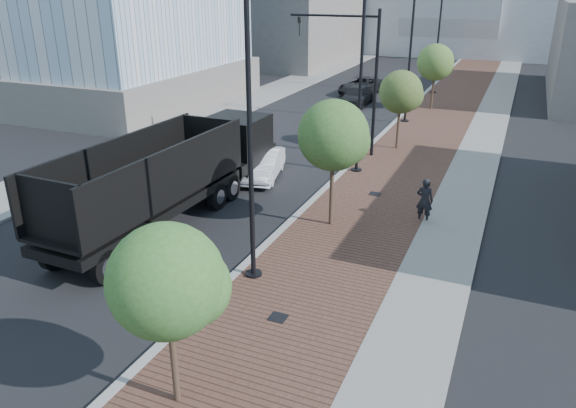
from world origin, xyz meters
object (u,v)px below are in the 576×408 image
at_px(dark_car_mid, 361,86).
at_px(pedestrian, 425,200).
at_px(dump_truck, 200,169).
at_px(white_sedan, 263,164).

bearing_deg(dark_car_mid, pedestrian, -56.88).
height_order(dump_truck, dark_car_mid, dump_truck).
xyz_separation_m(dump_truck, dark_car_mid, (-0.61, 27.96, -0.80)).
bearing_deg(dump_truck, white_sedan, 75.21).
relative_size(dump_truck, dark_car_mid, 2.55).
relative_size(dump_truck, pedestrian, 7.25).
bearing_deg(white_sedan, dark_car_mid, 80.61).
bearing_deg(pedestrian, white_sedan, -12.41).
height_order(dark_car_mid, pedestrian, pedestrian).
xyz_separation_m(dump_truck, white_sedan, (1.17, 4.04, -0.84)).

